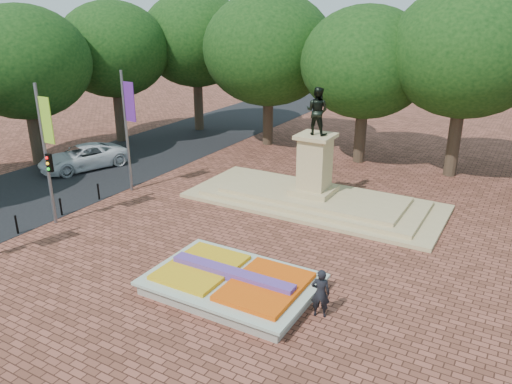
% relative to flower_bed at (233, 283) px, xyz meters
% --- Properties ---
extents(ground, '(90.00, 90.00, 0.00)m').
position_rel_flower_bed_xyz_m(ground, '(-1.03, 2.00, -0.38)').
color(ground, brown).
rests_on(ground, ground).
extents(asphalt_street, '(9.00, 90.00, 0.02)m').
position_rel_flower_bed_xyz_m(asphalt_street, '(-16.03, 7.00, -0.37)').
color(asphalt_street, black).
rests_on(asphalt_street, ground).
extents(flower_bed, '(6.30, 4.30, 0.91)m').
position_rel_flower_bed_xyz_m(flower_bed, '(0.00, 0.00, 0.00)').
color(flower_bed, gray).
rests_on(flower_bed, ground).
extents(monument, '(14.00, 6.00, 6.40)m').
position_rel_flower_bed_xyz_m(monument, '(-1.03, 10.00, 0.50)').
color(monument, tan).
rests_on(monument, ground).
extents(tree_row_back, '(44.80, 8.80, 10.43)m').
position_rel_flower_bed_xyz_m(tree_row_back, '(1.31, 20.00, 6.29)').
color(tree_row_back, '#35271D').
rests_on(tree_row_back, ground).
extents(tree_row_street, '(8.40, 25.40, 9.98)m').
position_rel_flower_bed_xyz_m(tree_row_street, '(-20.53, 6.67, 6.01)').
color(tree_row_street, '#35271D').
rests_on(tree_row_street, ground).
extents(banner_poles, '(0.88, 11.17, 7.00)m').
position_rel_flower_bed_xyz_m(banner_poles, '(-11.10, 0.69, 3.50)').
color(banner_poles, slate).
rests_on(banner_poles, ground).
extents(bollard_row, '(0.12, 13.12, 0.98)m').
position_rel_flower_bed_xyz_m(bollard_row, '(-11.73, 0.50, 0.15)').
color(bollard_row, black).
rests_on(bollard_row, ground).
extents(van, '(4.36, 6.28, 1.59)m').
position_rel_flower_bed_xyz_m(van, '(-16.95, 8.05, 0.42)').
color(van, silver).
rests_on(van, ground).
extents(pedestrian, '(0.77, 0.63, 1.84)m').
position_rel_flower_bed_xyz_m(pedestrian, '(3.53, 0.16, 0.54)').
color(pedestrian, black).
rests_on(pedestrian, ground).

